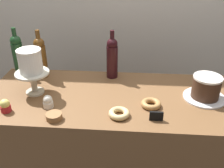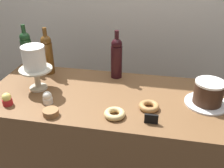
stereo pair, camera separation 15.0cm
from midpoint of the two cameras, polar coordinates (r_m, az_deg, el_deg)
name	(u,v)px [view 1 (the left image)]	position (r m, az deg, el deg)	size (l,w,h in m)	color
back_wall	(120,6)	(2.26, -0.11, 16.94)	(6.00, 0.05, 2.60)	silver
display_counter	(112,155)	(1.83, -2.43, -15.63)	(1.53, 0.66, 0.96)	brown
cake_stand_pedestal	(33,79)	(1.61, -19.81, 0.92)	(0.20, 0.20, 0.14)	beige
white_layer_cake	(30,61)	(1.57, -20.50, 4.69)	(0.14, 0.14, 0.14)	white
silver_serving_platter	(204,97)	(1.58, 17.36, -2.95)	(0.25, 0.25, 0.01)	white
chocolate_round_cake	(206,87)	(1.55, 17.74, -0.68)	(0.16, 0.16, 0.13)	#3D2619
wine_bottle_green	(18,54)	(1.89, -22.42, 6.21)	(0.08, 0.08, 0.33)	#193D1E
wine_bottle_dark_red	(112,57)	(1.70, -2.50, 5.96)	(0.08, 0.08, 0.33)	black
wine_bottle_amber	(41,57)	(1.79, -17.97, 5.78)	(0.08, 0.08, 0.33)	#5B3814
cupcake_vanilla	(48,102)	(1.48, -16.96, -3.90)	(0.06, 0.06, 0.07)	white
cupcake_lemon	(5,106)	(1.52, -25.37, -4.53)	(0.06, 0.06, 0.07)	red
donut_glazed	(119,113)	(1.35, -1.58, -6.69)	(0.11, 0.11, 0.03)	#E0C17F
donut_maple	(151,104)	(1.44, 5.78, -4.54)	(0.11, 0.11, 0.03)	#B27F47
cookie_stack	(54,116)	(1.38, -15.88, -7.06)	(0.08, 0.08, 0.03)	olive
price_sign_chalkboard	(156,116)	(1.32, 6.68, -7.23)	(0.07, 0.01, 0.05)	black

